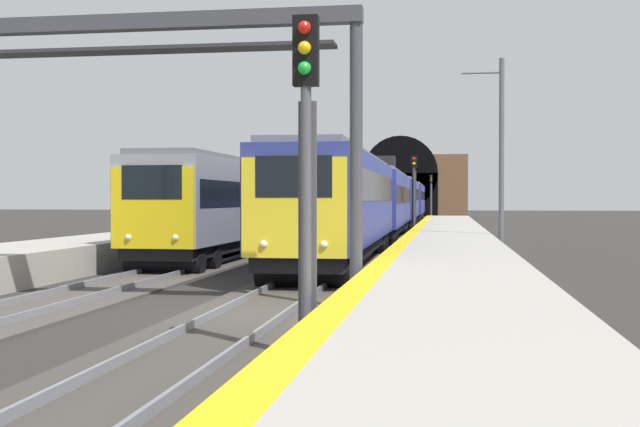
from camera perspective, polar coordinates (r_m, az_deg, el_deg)
The scene contains 13 objects.
ground_plane at distance 17.44m, azimuth -4.24°, elevation -7.04°, with size 320.00×320.00×0.00m, color #302D2B.
platform_right at distance 16.93m, azimuth 9.07°, elevation -5.64°, with size 112.00×3.61×0.97m, color #ADA89E.
platform_right_edge_strip at distance 16.95m, azimuth 3.80°, elevation -3.96°, with size 112.00×0.50×0.01m, color yellow.
track_main_line at distance 17.43m, azimuth -4.24°, elevation -6.91°, with size 160.00×3.13×0.21m.
track_adjacent_line at distance 19.23m, azimuth -19.26°, elevation -6.22°, with size 160.00×3.03×0.21m.
train_main_approaching at distance 58.14m, azimuth 5.01°, elevation 0.91°, with size 75.99×3.00×5.01m.
train_adjacent_platform at distance 53.38m, azimuth -0.84°, elevation 0.86°, with size 57.20×2.90×4.95m.
railway_signal_near at distance 12.23m, azimuth -0.98°, elevation 4.27°, with size 0.39×0.38×5.18m.
railway_signal_mid at distance 52.42m, azimuth 6.59°, elevation 1.68°, with size 0.39×0.38×5.20m.
railway_signal_far at distance 109.26m, azimuth 7.78°, elevation 1.52°, with size 0.39×0.38×5.67m.
overhead_signal_gantry at distance 18.84m, azimuth -11.42°, elevation 9.01°, with size 0.70×9.32×6.59m.
tunnel_portal at distance 115.15m, azimuth 5.66°, elevation 1.97°, with size 2.25×18.67×11.29m.
catenary_mast_near at distance 35.24m, azimuth 12.55°, elevation 3.98°, with size 0.22×1.79×8.37m.
Camera 1 is at (-16.82, -3.92, 2.45)m, focal length 45.72 mm.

